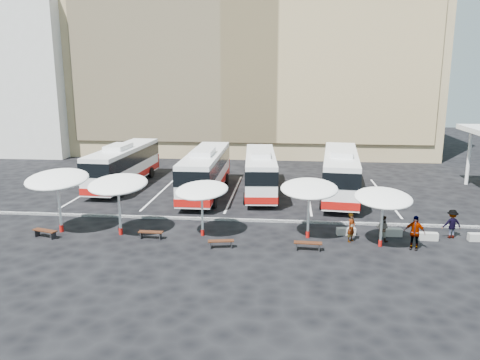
# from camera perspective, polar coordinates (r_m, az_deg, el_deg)

# --- Properties ---
(ground) EXTENTS (120.00, 120.00, 0.00)m
(ground) POSITION_cam_1_polar(r_m,az_deg,el_deg) (30.57, -2.44, -5.22)
(ground) COLOR black
(ground) RESTS_ON ground
(sandstone_building) EXTENTS (42.00, 18.25, 29.60)m
(sandstone_building) POSITION_cam_1_polar(r_m,az_deg,el_deg) (60.88, 1.84, 15.74)
(sandstone_building) COLOR tan
(sandstone_building) RESTS_ON ground
(apartment_block) EXTENTS (14.00, 14.00, 18.00)m
(apartment_block) POSITION_cam_1_polar(r_m,az_deg,el_deg) (65.27, -24.32, 11.26)
(apartment_block) COLOR silver
(apartment_block) RESTS_ON ground
(curb_divider) EXTENTS (34.00, 0.25, 0.15)m
(curb_divider) POSITION_cam_1_polar(r_m,az_deg,el_deg) (31.02, -2.31, -4.81)
(curb_divider) COLOR black
(curb_divider) RESTS_ON ground
(bay_lines) EXTENTS (24.15, 12.00, 0.01)m
(bay_lines) POSITION_cam_1_polar(r_m,az_deg,el_deg) (38.20, -0.75, -1.54)
(bay_lines) COLOR white
(bay_lines) RESTS_ON ground
(bus_0) EXTENTS (3.10, 11.83, 3.73)m
(bus_0) POSITION_cam_1_polar(r_m,az_deg,el_deg) (41.52, -13.98, 1.92)
(bus_0) COLOR white
(bus_0) RESTS_ON ground
(bus_1) EXTENTS (2.89, 11.97, 3.79)m
(bus_1) POSITION_cam_1_polar(r_m,az_deg,el_deg) (37.45, -4.22, 1.17)
(bus_1) COLOR white
(bus_1) RESTS_ON ground
(bus_2) EXTENTS (3.18, 11.27, 3.53)m
(bus_2) POSITION_cam_1_polar(r_m,az_deg,el_deg) (37.93, 2.50, 1.14)
(bus_2) COLOR white
(bus_2) RESTS_ON ground
(bus_3) EXTENTS (3.72, 12.31, 3.85)m
(bus_3) POSITION_cam_1_polar(r_m,az_deg,el_deg) (37.48, 12.14, 0.97)
(bus_3) COLOR white
(bus_3) RESTS_ON ground
(sunshade_0) EXTENTS (3.80, 3.84, 3.87)m
(sunshade_0) POSITION_cam_1_polar(r_m,az_deg,el_deg) (30.01, -21.39, 0.05)
(sunshade_0) COLOR white
(sunshade_0) RESTS_ON ground
(sunshade_1) EXTENTS (3.85, 3.89, 3.65)m
(sunshade_1) POSITION_cam_1_polar(r_m,az_deg,el_deg) (28.40, -14.65, -0.54)
(sunshade_1) COLOR white
(sunshade_1) RESTS_ON ground
(sunshade_2) EXTENTS (4.03, 4.05, 3.28)m
(sunshade_2) POSITION_cam_1_polar(r_m,az_deg,el_deg) (27.49, -4.68, -1.27)
(sunshade_2) COLOR white
(sunshade_2) RESTS_ON ground
(sunshade_3) EXTENTS (3.52, 3.56, 3.49)m
(sunshade_3) POSITION_cam_1_polar(r_m,az_deg,el_deg) (27.31, 8.43, -1.07)
(sunshade_3) COLOR white
(sunshade_3) RESTS_ON ground
(sunshade_4) EXTENTS (3.45, 3.48, 3.29)m
(sunshade_4) POSITION_cam_1_polar(r_m,az_deg,el_deg) (26.82, 17.07, -2.14)
(sunshade_4) COLOR white
(sunshade_4) RESTS_ON ground
(wood_bench_0) EXTENTS (1.61, 0.84, 0.48)m
(wood_bench_0) POSITION_cam_1_polar(r_m,az_deg,el_deg) (30.02, -22.68, -5.84)
(wood_bench_0) COLOR black
(wood_bench_0) RESTS_ON ground
(wood_bench_1) EXTENTS (1.45, 0.41, 0.44)m
(wood_bench_1) POSITION_cam_1_polar(r_m,az_deg,el_deg) (28.06, -10.83, -6.38)
(wood_bench_1) COLOR black
(wood_bench_1) RESTS_ON ground
(wood_bench_2) EXTENTS (1.49, 0.64, 0.44)m
(wood_bench_2) POSITION_cam_1_polar(r_m,az_deg,el_deg) (26.17, -2.35, -7.58)
(wood_bench_2) COLOR black
(wood_bench_2) RESTS_ON ground
(wood_bench_3) EXTENTS (1.55, 0.48, 0.47)m
(wood_bench_3) POSITION_cam_1_polar(r_m,az_deg,el_deg) (26.06, 8.28, -7.75)
(wood_bench_3) COLOR black
(wood_bench_3) RESTS_ON ground
(conc_bench_0) EXTENTS (1.17, 0.54, 0.42)m
(conc_bench_0) POSITION_cam_1_polar(r_m,az_deg,el_deg) (28.98, 12.79, -6.12)
(conc_bench_0) COLOR gray
(conc_bench_0) RESTS_ON ground
(conc_bench_1) EXTENTS (1.24, 0.43, 0.46)m
(conc_bench_1) POSITION_cam_1_polar(r_m,az_deg,el_deg) (29.48, 17.95, -6.07)
(conc_bench_1) COLOR gray
(conc_bench_1) RESTS_ON ground
(conc_bench_2) EXTENTS (1.18, 0.43, 0.44)m
(conc_bench_2) POSITION_cam_1_polar(r_m,az_deg,el_deg) (29.50, 21.87, -6.39)
(conc_bench_2) COLOR gray
(conc_bench_2) RESTS_ON ground
(conc_bench_3) EXTENTS (1.21, 0.44, 0.45)m
(conc_bench_3) POSITION_cam_1_polar(r_m,az_deg,el_deg) (30.55, 27.12, -6.23)
(conc_bench_3) COLOR gray
(conc_bench_3) RESTS_ON ground
(passenger_0) EXTENTS (0.69, 0.74, 1.69)m
(passenger_0) POSITION_cam_1_polar(r_m,az_deg,el_deg) (27.68, 13.41, -5.67)
(passenger_0) COLOR black
(passenger_0) RESTS_ON ground
(passenger_1) EXTENTS (0.93, 0.87, 1.54)m
(passenger_1) POSITION_cam_1_polar(r_m,az_deg,el_deg) (28.24, 17.00, -5.67)
(passenger_1) COLOR black
(passenger_1) RESTS_ON ground
(passenger_2) EXTENTS (1.22, 0.86, 1.93)m
(passenger_2) POSITION_cam_1_polar(r_m,az_deg,el_deg) (27.46, 20.50, -6.03)
(passenger_2) COLOR black
(passenger_2) RESTS_ON ground
(passenger_3) EXTENTS (1.18, 0.77, 1.73)m
(passenger_3) POSITION_cam_1_polar(r_m,az_deg,el_deg) (30.22, 24.41, -4.89)
(passenger_3) COLOR black
(passenger_3) RESTS_ON ground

